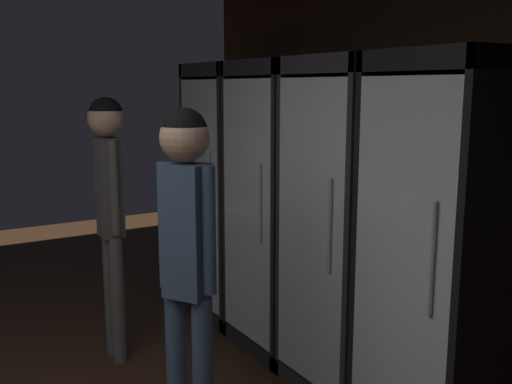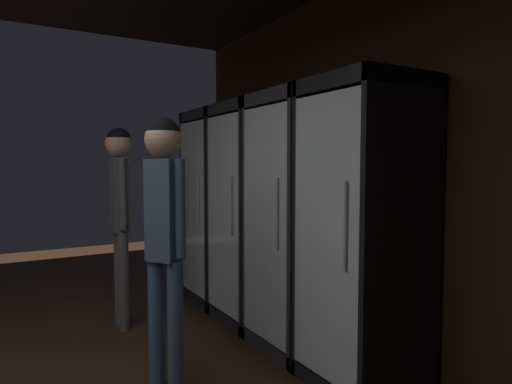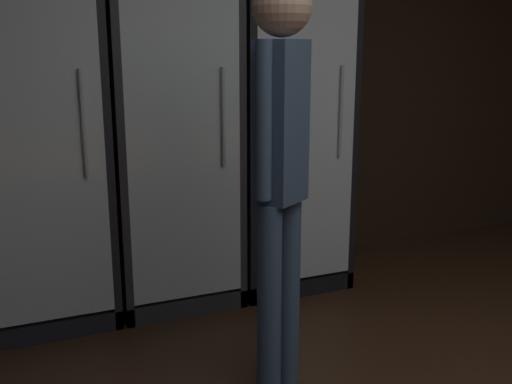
# 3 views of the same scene
# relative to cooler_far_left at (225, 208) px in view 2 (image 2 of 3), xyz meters

# --- Properties ---
(wall_back) EXTENTS (6.00, 0.06, 2.80)m
(wall_back) POSITION_rel_cooler_far_left_xyz_m (2.16, 0.33, 0.44)
(wall_back) COLOR black
(wall_back) RESTS_ON ground
(cooler_far_left) EXTENTS (0.67, 0.67, 1.96)m
(cooler_far_left) POSITION_rel_cooler_far_left_xyz_m (0.00, 0.00, 0.00)
(cooler_far_left) COLOR black
(cooler_far_left) RESTS_ON ground
(cooler_left) EXTENTS (0.67, 0.67, 1.96)m
(cooler_left) POSITION_rel_cooler_far_left_xyz_m (0.69, 0.00, 0.00)
(cooler_left) COLOR black
(cooler_left) RESTS_ON ground
(cooler_center) EXTENTS (0.67, 0.67, 1.96)m
(cooler_center) POSITION_rel_cooler_far_left_xyz_m (1.38, 0.00, -0.01)
(cooler_center) COLOR #2B2B30
(cooler_center) RESTS_ON ground
(cooler_right) EXTENTS (0.67, 0.67, 1.96)m
(cooler_right) POSITION_rel_cooler_far_left_xyz_m (2.08, 0.00, -0.00)
(cooler_right) COLOR black
(cooler_right) RESTS_ON ground
(shopper_near) EXTENTS (0.26, 0.23, 1.70)m
(shopper_near) POSITION_rel_cooler_far_left_xyz_m (1.53, -1.17, 0.13)
(shopper_near) COLOR #384C66
(shopper_near) RESTS_ON ground
(shopper_far) EXTENTS (0.27, 0.23, 1.73)m
(shopper_far) POSITION_rel_cooler_far_left_xyz_m (0.31, -1.15, 0.19)
(shopper_far) COLOR #4C4C4C
(shopper_far) RESTS_ON ground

